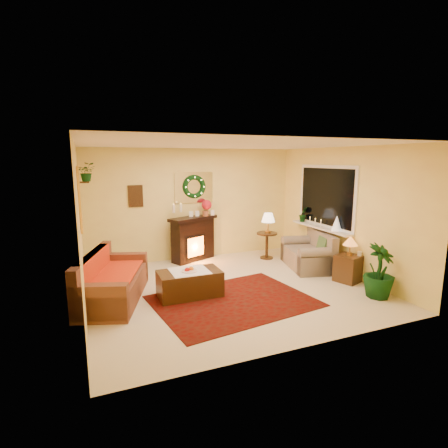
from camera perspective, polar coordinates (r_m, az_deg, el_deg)
name	(u,v)px	position (r m, az deg, el deg)	size (l,w,h in m)	color
floor	(231,288)	(6.57, 1.17, -10.43)	(5.00, 5.00, 0.00)	beige
ceiling	(232,145)	(6.15, 1.26, 12.85)	(5.00, 5.00, 0.00)	white
wall_back	(194,204)	(8.32, -4.93, 3.23)	(5.00, 5.00, 0.00)	#EFD88C
wall_front	(306,248)	(4.30, 13.17, -3.89)	(5.00, 5.00, 0.00)	#EFD88C
wall_left	(80,229)	(5.74, -22.39, -0.83)	(4.50, 4.50, 0.00)	#EFD88C
wall_right	(343,211)	(7.56, 18.90, 1.97)	(4.50, 4.50, 0.00)	#EFD88C
area_rug	(233,301)	(6.01, 1.51, -12.44)	(2.54, 1.91, 0.01)	#3B0E10
sofa	(114,275)	(6.22, -17.56, -7.97)	(0.83, 1.89, 0.81)	#4F2E16
red_throw	(111,271)	(6.37, -17.91, -7.31)	(0.88, 1.43, 0.02)	red
fireplace	(193,237)	(8.22, -5.08, -2.17)	(1.06, 0.33, 0.97)	#35251B
poinsettia	(207,205)	(8.19, -2.85, 3.14)	(0.24, 0.24, 0.24)	#B61828
mantel_candle_a	(174,209)	(7.94, -8.23, 2.52)	(0.06, 0.06, 0.19)	white
mantel_candle_b	(181,208)	(8.01, -7.06, 2.62)	(0.06, 0.06, 0.18)	#F6E5C4
mantel_mirror	(194,187)	(8.26, -4.94, 5.97)	(0.92, 0.02, 0.72)	white
wreath	(194,187)	(8.22, -4.85, 6.08)	(0.55, 0.55, 0.11)	#194719
wall_art	(136,196)	(7.98, -14.24, 4.44)	(0.32, 0.03, 0.48)	#381E11
gold_mirror	(80,198)	(5.97, -22.50, 3.95)	(0.03, 0.84, 1.00)	gold
hanging_plant	(87,181)	(6.70, -21.42, 6.55)	(0.33, 0.28, 0.36)	#194719
loveseat	(307,249)	(7.89, 13.45, -3.94)	(0.79, 1.36, 0.79)	#B5A798
window_frame	(326,197)	(7.94, 16.33, 4.31)	(0.03, 1.86, 1.36)	white
window_glass	(326,197)	(7.93, 16.25, 4.31)	(0.02, 1.70, 1.22)	black
window_sill	(321,228)	(7.98, 15.49, -0.56)	(0.22, 1.86, 0.04)	white
mini_tree	(337,223)	(7.60, 17.92, 0.08)	(0.22, 0.22, 0.33)	white
sill_plant	(303,214)	(8.48, 12.80, 1.67)	(0.25, 0.20, 0.46)	#214B25
side_table_round	(267,245)	(8.44, 6.99, -3.45)	(0.49, 0.49, 0.63)	black
lamp_cream	(268,223)	(8.30, 7.22, 0.23)	(0.32, 0.32, 0.49)	#FFE0B8
end_table_square	(348,268)	(7.25, 19.62, -6.78)	(0.43, 0.43, 0.52)	black
lamp_tiffany	(350,244)	(7.14, 19.91, -3.11)	(0.28, 0.28, 0.41)	orange
coffee_table	(190,285)	(6.18, -5.63, -9.81)	(1.07, 0.59, 0.45)	black
fruit_bowl	(189,272)	(6.06, -5.66, -7.81)	(0.27, 0.27, 0.06)	silver
floor_palm	(379,272)	(6.59, 24.02, -7.18)	(1.56, 1.56, 2.79)	#1B4F15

